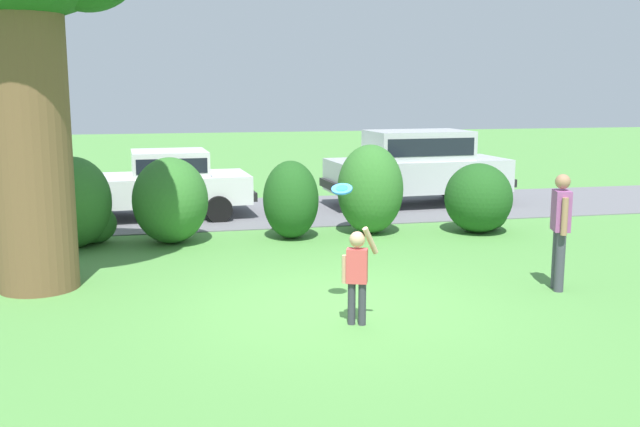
# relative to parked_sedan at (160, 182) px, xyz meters

# --- Properties ---
(ground_plane) EXTENTS (80.00, 80.00, 0.00)m
(ground_plane) POSITION_rel_parked_sedan_xyz_m (2.31, -7.55, -0.85)
(ground_plane) COLOR #518E42
(driveway_strip) EXTENTS (28.00, 4.40, 0.02)m
(driveway_strip) POSITION_rel_parked_sedan_xyz_m (2.31, 0.25, -0.84)
(driveway_strip) COLOR slate
(driveway_strip) RESTS_ON ground
(shrub_near_tree) EXTENTS (1.46, 1.67, 1.72)m
(shrub_near_tree) POSITION_rel_parked_sedan_xyz_m (-1.58, -2.77, -0.04)
(shrub_near_tree) COLOR #33702B
(shrub_near_tree) RESTS_ON ground
(shrub_centre_left) EXTENTS (1.46, 1.72, 1.67)m
(shrub_centre_left) POSITION_rel_parked_sedan_xyz_m (0.17, -2.81, -0.01)
(shrub_centre_left) COLOR #33702B
(shrub_centre_left) RESTS_ON ground
(shrub_centre) EXTENTS (1.11, 1.25, 1.56)m
(shrub_centre) POSITION_rel_parked_sedan_xyz_m (2.52, -2.91, -0.07)
(shrub_centre) COLOR #1E511C
(shrub_centre) RESTS_ON ground
(shrub_centre_right) EXTENTS (1.35, 1.42, 1.84)m
(shrub_centre_right) POSITION_rel_parked_sedan_xyz_m (4.22, -2.76, 0.07)
(shrub_centre_right) COLOR #33702B
(shrub_centre_right) RESTS_ON ground
(shrub_far_end) EXTENTS (1.43, 1.48, 1.45)m
(shrub_far_end) POSITION_rel_parked_sedan_xyz_m (6.48, -3.15, -0.17)
(shrub_far_end) COLOR #1E511C
(shrub_far_end) RESTS_ON ground
(parked_sedan) EXTENTS (4.49, 2.27, 1.56)m
(parked_sedan) POSITION_rel_parked_sedan_xyz_m (0.00, 0.00, 0.00)
(parked_sedan) COLOR white
(parked_sedan) RESTS_ON ground
(parked_suv) EXTENTS (4.79, 2.30, 1.92)m
(parked_suv) POSITION_rel_parked_sedan_xyz_m (6.40, 0.37, 0.23)
(parked_suv) COLOR silver
(parked_suv) RESTS_ON ground
(child_thrower) EXTENTS (0.48, 0.24, 1.29)m
(child_thrower) POSITION_rel_parked_sedan_xyz_m (2.37, -8.39, -0.13)
(child_thrower) COLOR #383842
(child_thrower) RESTS_ON ground
(frisbee) EXTENTS (0.29, 0.27, 0.16)m
(frisbee) POSITION_rel_parked_sedan_xyz_m (2.34, -7.72, 0.81)
(frisbee) COLOR #337FDB
(adult_onlooker) EXTENTS (0.32, 0.51, 1.74)m
(adult_onlooker) POSITION_rel_parked_sedan_xyz_m (5.73, -7.49, 0.13)
(adult_onlooker) COLOR #3F3F4C
(adult_onlooker) RESTS_ON ground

